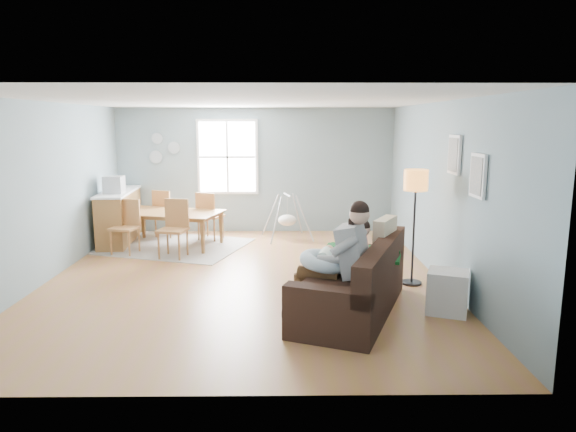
{
  "coord_description": "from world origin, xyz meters",
  "views": [
    {
      "loc": [
        0.59,
        -7.69,
        2.39
      ],
      "look_at": [
        0.67,
        -0.1,
        1.0
      ],
      "focal_mm": 32.0,
      "sensor_mm": 36.0,
      "label": 1
    }
  ],
  "objects_px": {
    "toddler": "(354,248)",
    "baby_swing": "(287,219)",
    "father": "(339,257)",
    "counter": "(119,216)",
    "sofa": "(356,287)",
    "floor_lamp": "(416,190)",
    "chair_sw": "(127,223)",
    "chair_nw": "(165,210)",
    "monitor": "(114,185)",
    "storage_cube": "(447,292)",
    "dining_table": "(170,229)",
    "chair_se": "(175,224)",
    "chair_ne": "(208,213)"
  },
  "relations": [
    {
      "from": "toddler",
      "to": "baby_swing",
      "type": "height_order",
      "value": "toddler"
    },
    {
      "from": "father",
      "to": "counter",
      "type": "distance_m",
      "value": 5.8
    },
    {
      "from": "sofa",
      "to": "baby_swing",
      "type": "height_order",
      "value": "baby_swing"
    },
    {
      "from": "toddler",
      "to": "floor_lamp",
      "type": "bearing_deg",
      "value": 42.46
    },
    {
      "from": "floor_lamp",
      "to": "counter",
      "type": "distance_m",
      "value": 6.0
    },
    {
      "from": "chair_sw",
      "to": "counter",
      "type": "xyz_separation_m",
      "value": [
        -0.41,
        0.88,
        -0.04
      ]
    },
    {
      "from": "chair_sw",
      "to": "chair_nw",
      "type": "distance_m",
      "value": 1.36
    },
    {
      "from": "toddler",
      "to": "monitor",
      "type": "bearing_deg",
      "value": 141.05
    },
    {
      "from": "storage_cube",
      "to": "dining_table",
      "type": "xyz_separation_m",
      "value": [
        -4.27,
        3.61,
        0.07
      ]
    },
    {
      "from": "counter",
      "to": "chair_se",
      "type": "bearing_deg",
      "value": -41.0
    },
    {
      "from": "storage_cube",
      "to": "floor_lamp",
      "type": "bearing_deg",
      "value": 96.91
    },
    {
      "from": "floor_lamp",
      "to": "dining_table",
      "type": "bearing_deg",
      "value": 149.6
    },
    {
      "from": "dining_table",
      "to": "chair_nw",
      "type": "height_order",
      "value": "chair_nw"
    },
    {
      "from": "monitor",
      "to": "baby_swing",
      "type": "xyz_separation_m",
      "value": [
        3.35,
        0.55,
        -0.79
      ]
    },
    {
      "from": "father",
      "to": "chair_ne",
      "type": "relative_size",
      "value": 1.5
    },
    {
      "from": "toddler",
      "to": "baby_swing",
      "type": "bearing_deg",
      "value": 102.0
    },
    {
      "from": "chair_sw",
      "to": "chair_se",
      "type": "bearing_deg",
      "value": -17.37
    },
    {
      "from": "father",
      "to": "floor_lamp",
      "type": "height_order",
      "value": "floor_lamp"
    },
    {
      "from": "baby_swing",
      "to": "monitor",
      "type": "bearing_deg",
      "value": -170.7
    },
    {
      "from": "floor_lamp",
      "to": "chair_ne",
      "type": "relative_size",
      "value": 1.72
    },
    {
      "from": "chair_se",
      "to": "baby_swing",
      "type": "xyz_separation_m",
      "value": [
        2.03,
        1.38,
        -0.18
      ]
    },
    {
      "from": "chair_sw",
      "to": "storage_cube",
      "type": "bearing_deg",
      "value": -32.12
    },
    {
      "from": "dining_table",
      "to": "father",
      "type": "bearing_deg",
      "value": -37.52
    },
    {
      "from": "storage_cube",
      "to": "dining_table",
      "type": "distance_m",
      "value": 5.59
    },
    {
      "from": "storage_cube",
      "to": "chair_sw",
      "type": "distance_m",
      "value": 5.86
    },
    {
      "from": "floor_lamp",
      "to": "monitor",
      "type": "relative_size",
      "value": 4.79
    },
    {
      "from": "storage_cube",
      "to": "counter",
      "type": "distance_m",
      "value": 6.7
    },
    {
      "from": "chair_sw",
      "to": "counter",
      "type": "distance_m",
      "value": 0.98
    },
    {
      "from": "toddler",
      "to": "baby_swing",
      "type": "relative_size",
      "value": 0.84
    },
    {
      "from": "dining_table",
      "to": "monitor",
      "type": "distance_m",
      "value": 1.37
    },
    {
      "from": "chair_ne",
      "to": "monitor",
      "type": "distance_m",
      "value": 1.9
    },
    {
      "from": "chair_se",
      "to": "chair_nw",
      "type": "relative_size",
      "value": 1.03
    },
    {
      "from": "father",
      "to": "baby_swing",
      "type": "bearing_deg",
      "value": 97.47
    },
    {
      "from": "father",
      "to": "toddler",
      "type": "relative_size",
      "value": 1.61
    },
    {
      "from": "storage_cube",
      "to": "chair_nw",
      "type": "distance_m",
      "value": 6.34
    },
    {
      "from": "chair_sw",
      "to": "chair_nw",
      "type": "bearing_deg",
      "value": 72.41
    },
    {
      "from": "storage_cube",
      "to": "baby_swing",
      "type": "distance_m",
      "value": 4.64
    },
    {
      "from": "dining_table",
      "to": "chair_ne",
      "type": "xyz_separation_m",
      "value": [
        0.67,
        0.5,
        0.23
      ]
    },
    {
      "from": "father",
      "to": "dining_table",
      "type": "relative_size",
      "value": 0.77
    },
    {
      "from": "chair_sw",
      "to": "chair_ne",
      "type": "relative_size",
      "value": 0.99
    },
    {
      "from": "chair_sw",
      "to": "monitor",
      "type": "distance_m",
      "value": 0.91
    },
    {
      "from": "father",
      "to": "chair_sw",
      "type": "relative_size",
      "value": 1.51
    },
    {
      "from": "chair_sw",
      "to": "sofa",
      "type": "bearing_deg",
      "value": -39.0
    },
    {
      "from": "sofa",
      "to": "chair_nw",
      "type": "bearing_deg",
      "value": 127.77
    },
    {
      "from": "chair_se",
      "to": "counter",
      "type": "xyz_separation_m",
      "value": [
        -1.36,
        1.18,
        -0.07
      ]
    },
    {
      "from": "dining_table",
      "to": "storage_cube",
      "type": "bearing_deg",
      "value": -24.51
    },
    {
      "from": "storage_cube",
      "to": "chair_ne",
      "type": "relative_size",
      "value": 0.62
    },
    {
      "from": "chair_se",
      "to": "chair_nw",
      "type": "xyz_separation_m",
      "value": [
        -0.53,
        1.59,
        -0.02
      ]
    },
    {
      "from": "chair_se",
      "to": "chair_nw",
      "type": "height_order",
      "value": "chair_se"
    },
    {
      "from": "floor_lamp",
      "to": "chair_sw",
      "type": "distance_m",
      "value": 5.25
    }
  ]
}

